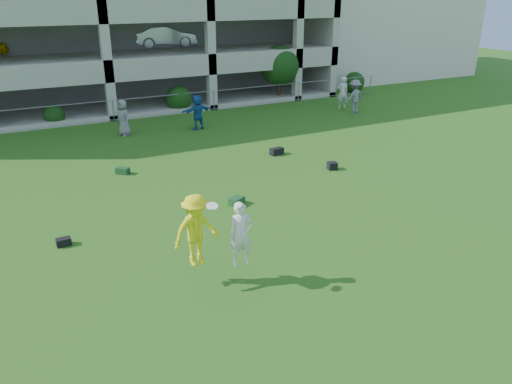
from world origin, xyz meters
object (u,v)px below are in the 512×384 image
stucco_building (353,12)px  bystander_d (198,112)px  bystander_c (123,118)px  bystander_f (355,96)px  frisbee_contest (205,231)px  bystander_e (343,92)px  crate_d (332,166)px  parking_garage (74,2)px

stucco_building → bystander_d: (-19.49, -12.76, -4.10)m
bystander_c → bystander_f: bystander_f is taller
stucco_building → bystander_f: (-9.99, -13.51, -4.03)m
bystander_c → frisbee_contest: bearing=-28.9°
bystander_f → bystander_e: bearing=-105.1°
bystander_d → frisbee_contest: (-5.24, -13.94, 0.53)m
bystander_d → frisbee_contest: bearing=59.4°
bystander_f → crate_d: size_ratio=5.55×
crate_d → bystander_d: bearing=106.3°
bystander_f → frisbee_contest: frisbee_contest is taller
bystander_d → frisbee_contest: size_ratio=0.94×
frisbee_contest → bystander_c: bearing=84.0°
stucco_building → bystander_f: stucco_building is taller
bystander_f → parking_garage: size_ratio=0.06×
frisbee_contest → bystander_e: bearing=44.3°
bystander_d → bystander_e: (9.67, 0.61, 0.06)m
bystander_c → parking_garage: parking_garage is taller
bystander_d → stucco_building: bearing=-156.8°
stucco_building → parking_garage: bearing=-179.3°
stucco_building → bystander_e: stucco_building is taller
bystander_e → bystander_f: 1.38m
frisbee_contest → bystander_f: bearing=41.8°
stucco_building → frisbee_contest: bearing=-132.8°
bystander_d → parking_garage: bearing=-84.3°
stucco_building → bystander_e: size_ratio=8.33×
bystander_c → bystander_e: bearing=67.3°
bystander_e → bystander_f: size_ratio=0.99×
bystander_f → bystander_d: bearing=-12.8°
bystander_c → parking_garage: (0.20, 11.87, 5.12)m
bystander_f → parking_garage: (-13.01, 13.21, 5.04)m
bystander_f → parking_garage: parking_garage is taller
bystander_f → frisbee_contest: size_ratio=1.01×
stucco_building → parking_garage: (-23.00, -0.30, 1.01)m
bystander_e → frisbee_contest: (-14.91, -14.55, 0.47)m
bystander_f → crate_d: bearing=39.2°
crate_d → frisbee_contest: frisbee_contest is taller
bystander_f → bystander_c: bearing=-14.0°
stucco_building → bystander_e: (-9.82, -12.14, -4.04)m
bystander_d → bystander_f: bearing=165.4°
bystander_e → parking_garage: 18.43m
parking_garage → stucco_building: bearing=0.7°
bystander_c → crate_d: bearing=11.6°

